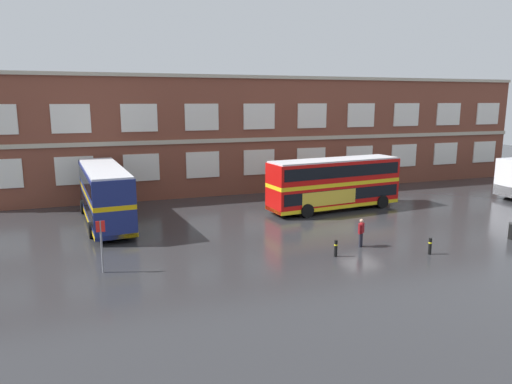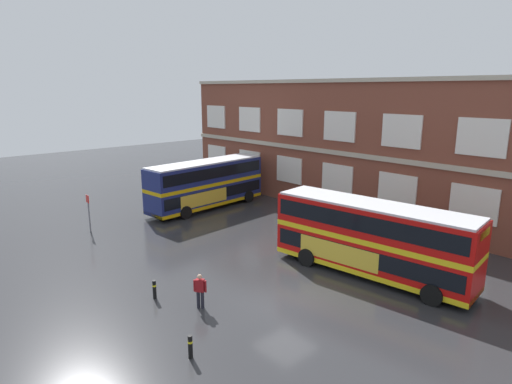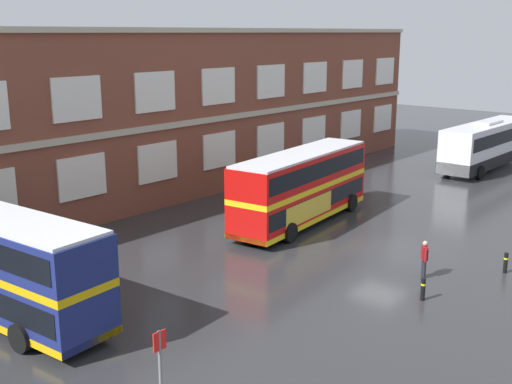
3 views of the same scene
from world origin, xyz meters
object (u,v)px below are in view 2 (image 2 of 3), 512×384
(waiting_passenger, at_px, (200,290))
(safety_bollard_west, at_px, (154,289))
(double_decker_near, at_px, (206,183))
(safety_bollard_east, at_px, (190,346))
(bus_stand_flag, at_px, (89,209))
(double_decker_middle, at_px, (371,238))

(waiting_passenger, xyz_separation_m, safety_bollard_west, (-2.29, -1.11, -0.44))
(double_decker_near, distance_m, safety_bollard_west, 16.76)
(waiting_passenger, distance_m, safety_bollard_east, 3.90)
(waiting_passenger, relative_size, safety_bollard_east, 1.79)
(safety_bollard_west, bearing_deg, waiting_passenger, 25.85)
(double_decker_near, xyz_separation_m, bus_stand_flag, (-0.49, -10.00, -0.51))
(bus_stand_flag, bearing_deg, safety_bollard_west, -8.05)
(bus_stand_flag, bearing_deg, waiting_passenger, -2.48)
(double_decker_near, distance_m, safety_bollard_east, 21.62)
(safety_bollard_west, bearing_deg, safety_bollard_east, -15.16)
(double_decker_near, relative_size, safety_bollard_west, 11.76)
(safety_bollard_west, height_order, safety_bollard_east, same)
(waiting_passenger, relative_size, safety_bollard_west, 1.79)
(waiting_passenger, bearing_deg, bus_stand_flag, 177.52)
(double_decker_middle, bearing_deg, waiting_passenger, -109.22)
(bus_stand_flag, xyz_separation_m, safety_bollard_west, (12.34, -1.75, -1.14))
(waiting_passenger, distance_m, safety_bollard_west, 2.59)
(double_decker_middle, relative_size, safety_bollard_west, 11.81)
(double_decker_near, bearing_deg, bus_stand_flag, -92.83)
(safety_bollard_east, bearing_deg, double_decker_middle, 88.82)
(double_decker_middle, height_order, safety_bollard_east, double_decker_middle)
(double_decker_middle, distance_m, waiting_passenger, 9.73)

